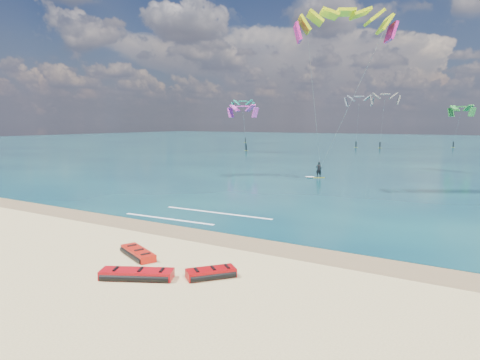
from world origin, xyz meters
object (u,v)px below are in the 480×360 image
object	(u,v)px
packed_kite_mid	(138,257)
packed_kite_left	(137,279)
kitesurfer_main	(331,96)
packed_kite_right	(211,277)

from	to	relation	value
packed_kite_mid	packed_kite_left	bearing A→B (deg)	-23.02
packed_kite_left	kitesurfer_main	bearing A→B (deg)	67.70
packed_kite_right	kitesurfer_main	bearing A→B (deg)	49.16
packed_kite_left	packed_kite_right	size ratio (longest dim) A/B	1.43
packed_kite_right	kitesurfer_main	size ratio (longest dim) A/B	0.13
packed_kite_left	kitesurfer_main	world-z (taller)	kitesurfer_main
packed_kite_left	packed_kite_mid	bearing A→B (deg)	106.71
packed_kite_mid	packed_kite_right	distance (m)	4.38
kitesurfer_main	packed_kite_mid	bearing A→B (deg)	-125.05
packed_kite_mid	packed_kite_right	bearing A→B (deg)	17.78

